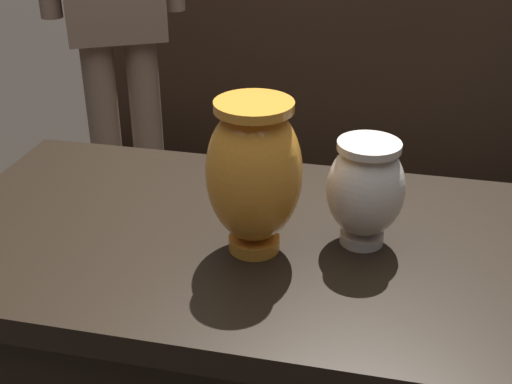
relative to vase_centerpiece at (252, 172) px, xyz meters
The scene contains 3 objects.
back_display_shelf 2.29m from the vase_centerpiece, 89.92° to the left, with size 2.60×0.40×0.99m.
vase_centerpiece is the anchor object (origin of this frame).
vase_tall_behind 0.20m from the vase_centerpiece, 18.62° to the left, with size 0.14×0.14×0.19m.
Camera 1 is at (0.22, -1.02, 1.44)m, focal length 46.90 mm.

